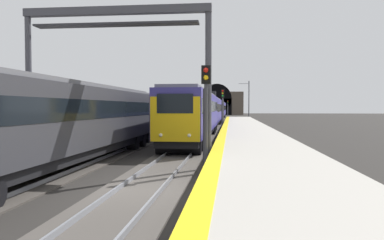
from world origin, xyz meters
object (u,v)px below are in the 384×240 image
object	(u,v)px
railway_signal_far	(228,107)
catenary_mast_near	(249,100)
train_main_approaching	(213,110)
overhead_signal_gantry	(116,47)
railway_signal_near	(206,110)
train_adjacent_platform	(157,113)
railway_signal_mid	(223,105)

from	to	relation	value
railway_signal_far	catenary_mast_near	distance (m)	31.96
train_main_approaching	overhead_signal_gantry	distance (m)	45.67
railway_signal_near	railway_signal_far	world-z (taller)	railway_signal_far
train_adjacent_platform	railway_signal_mid	world-z (taller)	railway_signal_mid
railway_signal_mid	overhead_signal_gantry	distance (m)	28.94
train_main_approaching	railway_signal_mid	world-z (taller)	train_main_approaching
train_adjacent_platform	railway_signal_far	distance (m)	75.70
train_adjacent_platform	railway_signal_mid	xyz separation A→B (m)	(8.06, -6.36, 0.77)
railway_signal_mid	catenary_mast_near	xyz separation A→B (m)	(35.79, -4.77, 1.34)
train_adjacent_platform	overhead_signal_gantry	size ratio (longest dim) A/B	7.09
catenary_mast_near	train_adjacent_platform	bearing A→B (deg)	165.76
railway_signal_far	overhead_signal_gantry	distance (m)	96.03
catenary_mast_near	overhead_signal_gantry	bearing A→B (deg)	172.11
train_main_approaching	railway_signal_mid	bearing A→B (deg)	6.80
train_main_approaching	overhead_signal_gantry	size ratio (longest dim) A/B	9.73
train_main_approaching	railway_signal_near	xyz separation A→B (m)	(-46.67, -1.93, 0.35)
railway_signal_near	railway_signal_far	bearing A→B (deg)	-180.00
train_adjacent_platform	railway_signal_far	size ratio (longest dim) A/B	12.45
railway_signal_mid	overhead_signal_gantry	size ratio (longest dim) A/B	0.57
train_main_approaching	railway_signal_mid	size ratio (longest dim) A/B	16.93
train_adjacent_platform	railway_signal_near	bearing A→B (deg)	17.48
railway_signal_far	overhead_signal_gantry	size ratio (longest dim) A/B	0.57
railway_signal_near	railway_signal_mid	size ratio (longest dim) A/B	0.91
train_adjacent_platform	railway_signal_mid	bearing A→B (deg)	142.79
train_main_approaching	railway_signal_near	world-z (taller)	train_main_approaching
overhead_signal_gantry	railway_signal_mid	bearing A→B (deg)	-8.26
train_main_approaching	railway_signal_far	world-z (taller)	train_main_approaching
railway_signal_near	railway_signal_far	distance (m)	97.06
train_adjacent_platform	overhead_signal_gantry	world-z (taller)	overhead_signal_gantry
railway_signal_near	catenary_mast_near	world-z (taller)	catenary_mast_near
train_adjacent_platform	catenary_mast_near	xyz separation A→B (m)	(43.85, -11.13, 2.10)
railway_signal_mid	catenary_mast_near	bearing A→B (deg)	172.41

